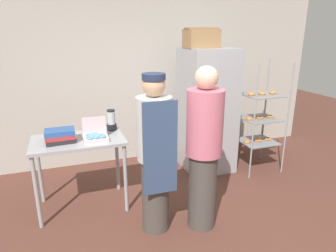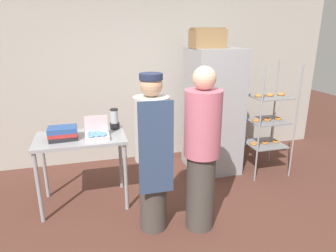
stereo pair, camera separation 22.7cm
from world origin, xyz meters
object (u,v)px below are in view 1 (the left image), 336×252
(binder_stack, at_px, (60,136))
(person_baker, at_px, (155,154))
(blender_pitcher, at_px, (111,121))
(cardboard_storage_box, at_px, (201,38))
(baking_rack, at_px, (260,118))
(person_customer, at_px, (204,150))
(refrigerator, at_px, (207,110))
(donut_box, at_px, (96,137))

(binder_stack, relative_size, person_baker, 0.20)
(blender_pitcher, height_order, cardboard_storage_box, cardboard_storage_box)
(baking_rack, xyz_separation_m, blender_pitcher, (-2.18, -0.02, 0.17))
(blender_pitcher, bearing_deg, person_customer, -52.23)
(refrigerator, xyz_separation_m, baking_rack, (0.71, -0.32, -0.10))
(baking_rack, height_order, person_customer, person_customer)
(donut_box, distance_m, cardboard_storage_box, 1.97)
(baking_rack, distance_m, donut_box, 2.43)
(refrigerator, height_order, donut_box, refrigerator)
(refrigerator, distance_m, baking_rack, 0.79)
(person_baker, height_order, person_customer, person_customer)
(cardboard_storage_box, bearing_deg, binder_stack, -163.68)
(donut_box, height_order, person_customer, person_customer)
(baking_rack, bearing_deg, person_baker, -154.29)
(donut_box, xyz_separation_m, person_baker, (0.52, -0.56, -0.05))
(baking_rack, relative_size, blender_pitcher, 6.35)
(baking_rack, relative_size, binder_stack, 4.95)
(donut_box, relative_size, blender_pitcher, 1.03)
(person_customer, bearing_deg, blender_pitcher, 127.77)
(donut_box, relative_size, person_customer, 0.15)
(blender_pitcher, bearing_deg, donut_box, -125.36)
(blender_pitcher, relative_size, person_customer, 0.15)
(cardboard_storage_box, distance_m, person_baker, 1.92)
(baking_rack, height_order, donut_box, baking_rack)
(person_baker, bearing_deg, refrigerator, 46.25)
(person_baker, relative_size, person_customer, 0.96)
(binder_stack, bearing_deg, donut_box, -12.21)
(refrigerator, relative_size, person_baker, 1.09)
(baking_rack, distance_m, binder_stack, 2.79)
(refrigerator, relative_size, cardboard_storage_box, 4.04)
(cardboard_storage_box, bearing_deg, blender_pitcher, -166.48)
(baking_rack, bearing_deg, refrigerator, 155.69)
(refrigerator, bearing_deg, person_baker, -133.75)
(refrigerator, relative_size, donut_box, 6.83)
(binder_stack, bearing_deg, baking_rack, 5.47)
(baking_rack, bearing_deg, binder_stack, -174.53)
(baking_rack, height_order, binder_stack, baking_rack)
(refrigerator, distance_m, person_customer, 1.51)
(donut_box, bearing_deg, person_baker, -47.59)
(cardboard_storage_box, relative_size, person_baker, 0.27)
(blender_pitcher, xyz_separation_m, person_baker, (0.29, -0.89, -0.12))
(refrigerator, xyz_separation_m, binder_stack, (-2.06, -0.59, 0.03))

